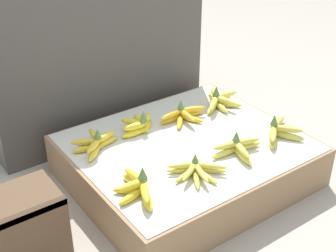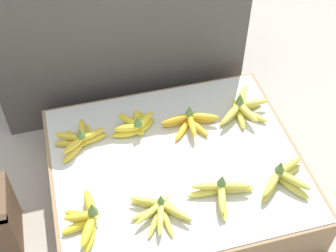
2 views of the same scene
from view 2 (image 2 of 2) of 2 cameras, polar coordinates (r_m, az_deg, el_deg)
The scene contains 11 objects.
ground_plane at distance 2.01m, azimuth 0.92°, elevation -7.76°, with size 10.00×10.00×0.00m, color #A89E8E.
display_platform at distance 1.93m, azimuth 0.95°, elevation -6.11°, with size 0.99×0.85×0.20m.
back_vendor_table at distance 2.22m, azimuth -6.50°, elevation 12.98°, with size 1.14×0.46×0.81m.
banana_bunch_front_left at distance 1.69m, azimuth -9.96°, elevation -11.01°, with size 0.15×0.25×0.11m.
banana_bunch_front_midleft at distance 1.69m, azimuth -1.05°, elevation -10.27°, with size 0.22×0.19×0.08m.
banana_bunch_front_midright at distance 1.74m, azimuth 6.52°, elevation -7.90°, with size 0.25×0.17×0.10m.
banana_bunch_front_right at distance 1.81m, azimuth 13.88°, elevation -6.25°, with size 0.23×0.19×0.11m.
banana_bunch_middle_left at distance 1.92m, azimuth -10.75°, elevation -1.55°, with size 0.22×0.20×0.10m.
banana_bunch_middle_midleft at distance 1.94m, azimuth -4.01°, elevation 0.15°, with size 0.20×0.14×0.11m.
banana_bunch_middle_midright at distance 1.96m, azimuth 2.68°, elevation 0.55°, with size 0.25×0.15×0.10m.
banana_bunch_middle_right at distance 2.03m, azimuth 8.99°, elevation 2.18°, with size 0.25×0.23×0.11m.
Camera 2 is at (-0.32, -1.10, 1.65)m, focal length 50.00 mm.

